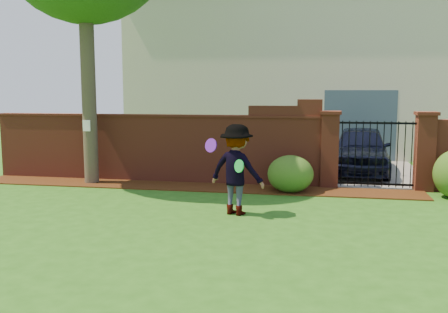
% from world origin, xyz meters
% --- Properties ---
extents(ground, '(80.00, 80.00, 0.01)m').
position_xyz_m(ground, '(0.00, 0.00, -0.01)').
color(ground, '#255A16').
rests_on(ground, ground).
extents(mulch_bed, '(11.10, 1.08, 0.03)m').
position_xyz_m(mulch_bed, '(-0.95, 3.34, 0.01)').
color(mulch_bed, '#351A09').
rests_on(mulch_bed, ground).
extents(brick_wall, '(8.70, 0.31, 2.16)m').
position_xyz_m(brick_wall, '(-2.01, 4.00, 0.93)').
color(brick_wall, maroon).
rests_on(brick_wall, ground).
extents(pillar_left, '(0.50, 0.50, 1.88)m').
position_xyz_m(pillar_left, '(2.40, 4.00, 0.96)').
color(pillar_left, maroon).
rests_on(pillar_left, ground).
extents(pillar_right, '(0.50, 0.50, 1.88)m').
position_xyz_m(pillar_right, '(4.60, 4.00, 0.96)').
color(pillar_right, maroon).
rests_on(pillar_right, ground).
extents(iron_gate, '(1.78, 0.03, 1.60)m').
position_xyz_m(iron_gate, '(3.50, 4.00, 0.85)').
color(iron_gate, black).
rests_on(iron_gate, ground).
extents(driveway, '(3.20, 8.00, 0.01)m').
position_xyz_m(driveway, '(3.50, 8.00, 0.01)').
color(driveway, slate).
rests_on(driveway, ground).
extents(house, '(12.40, 6.40, 6.30)m').
position_xyz_m(house, '(1.00, 12.00, 3.16)').
color(house, beige).
rests_on(house, ground).
extents(car, '(1.93, 4.11, 1.36)m').
position_xyz_m(car, '(3.32, 6.24, 0.68)').
color(car, black).
rests_on(car, ground).
extents(paper_notice, '(0.20, 0.01, 0.28)m').
position_xyz_m(paper_notice, '(-3.60, 3.21, 1.50)').
color(paper_notice, white).
rests_on(paper_notice, tree).
extents(shrub_left, '(1.07, 1.07, 0.88)m').
position_xyz_m(shrub_left, '(1.50, 3.17, 0.44)').
color(shrub_left, '#235218').
rests_on(shrub_left, ground).
extents(man, '(1.27, 0.98, 1.73)m').
position_xyz_m(man, '(0.58, 0.90, 0.87)').
color(man, gray).
rests_on(man, ground).
extents(frisbee_purple, '(0.28, 0.20, 0.27)m').
position_xyz_m(frisbee_purple, '(0.10, 0.94, 1.32)').
color(frisbee_purple, '#6A1DBA').
rests_on(frisbee_purple, man).
extents(frisbee_green, '(0.22, 0.20, 0.25)m').
position_xyz_m(frisbee_green, '(0.69, 0.65, 0.98)').
color(frisbee_green, green).
rests_on(frisbee_green, man).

